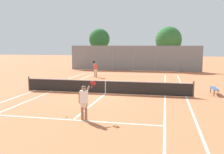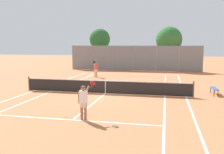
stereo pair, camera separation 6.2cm
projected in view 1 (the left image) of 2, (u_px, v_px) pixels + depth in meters
name	position (u px, v px, depth m)	size (l,w,h in m)	color
ground_plane	(106.00, 94.00, 17.67)	(120.00, 120.00, 0.00)	#C67047
court_line_markings	(106.00, 94.00, 17.66)	(11.10, 23.90, 0.01)	white
tennis_net	(105.00, 86.00, 17.60)	(12.00, 0.10, 1.07)	#474C47
player_near_side	(84.00, 100.00, 11.35)	(0.70, 0.72, 1.77)	#936B4C
player_far_left	(96.00, 69.00, 26.44)	(0.43, 0.90, 1.77)	tan
loose_tennis_ball_0	(148.00, 88.00, 19.87)	(0.07, 0.07, 0.07)	#D1DB33
loose_tennis_ball_1	(168.00, 85.00, 21.24)	(0.07, 0.07, 0.07)	#D1DB33
loose_tennis_ball_2	(66.00, 116.00, 11.91)	(0.07, 0.07, 0.07)	#D1DB33
loose_tennis_ball_3	(116.00, 127.00, 10.38)	(0.07, 0.07, 0.07)	#D1DB33
courtside_bench	(214.00, 89.00, 17.26)	(0.36, 1.50, 0.47)	#33598C
back_fence	(134.00, 58.00, 33.13)	(17.46, 0.08, 3.34)	gray
tree_behind_left	(100.00, 40.00, 36.38)	(3.02, 3.02, 5.77)	brown
tree_behind_right	(169.00, 40.00, 33.42)	(3.51, 3.51, 5.88)	brown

